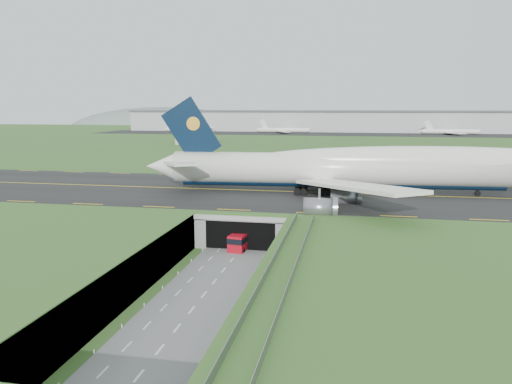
# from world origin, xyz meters

# --- Properties ---
(ground) EXTENTS (900.00, 900.00, 0.00)m
(ground) POSITION_xyz_m (0.00, 0.00, 0.00)
(ground) COLOR #375823
(ground) RESTS_ON ground
(airfield_deck) EXTENTS (800.00, 800.00, 6.00)m
(airfield_deck) POSITION_xyz_m (0.00, 0.00, 3.00)
(airfield_deck) COLOR gray
(airfield_deck) RESTS_ON ground
(trench_road) EXTENTS (12.00, 75.00, 0.20)m
(trench_road) POSITION_xyz_m (0.00, -7.50, 0.10)
(trench_road) COLOR slate
(trench_road) RESTS_ON ground
(taxiway) EXTENTS (800.00, 44.00, 0.18)m
(taxiway) POSITION_xyz_m (0.00, 33.00, 6.09)
(taxiway) COLOR black
(taxiway) RESTS_ON airfield_deck
(tunnel_portal) EXTENTS (17.00, 22.30, 6.00)m
(tunnel_portal) POSITION_xyz_m (0.00, 16.71, 3.33)
(tunnel_portal) COLOR gray
(tunnel_portal) RESTS_ON ground
(guideway) EXTENTS (3.00, 53.00, 7.05)m
(guideway) POSITION_xyz_m (11.00, -19.11, 5.32)
(guideway) COLOR #A8A8A3
(guideway) RESTS_ON ground
(jumbo_jet) EXTENTS (99.19, 62.84, 20.84)m
(jumbo_jet) POSITION_xyz_m (22.59, 33.31, 11.62)
(jumbo_jet) COLOR white
(jumbo_jet) RESTS_ON ground
(shuttle_tram) EXTENTS (3.54, 7.31, 2.88)m
(shuttle_tram) POSITION_xyz_m (0.04, 8.95, 1.59)
(shuttle_tram) COLOR #AF0B19
(shuttle_tram) RESTS_ON ground
(service_building) EXTENTS (22.42, 22.42, 11.00)m
(service_building) POSITION_xyz_m (-58.21, 162.57, 12.52)
(service_building) COLOR tan
(service_building) RESTS_ON ground
(cargo_terminal) EXTENTS (320.00, 67.00, 15.60)m
(cargo_terminal) POSITION_xyz_m (-0.15, 299.41, 13.96)
(cargo_terminal) COLOR #B2B2B2
(cargo_terminal) RESTS_ON ground
(distant_hills) EXTENTS (700.00, 91.00, 60.00)m
(distant_hills) POSITION_xyz_m (64.38, 430.00, -4.00)
(distant_hills) COLOR slate
(distant_hills) RESTS_ON ground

